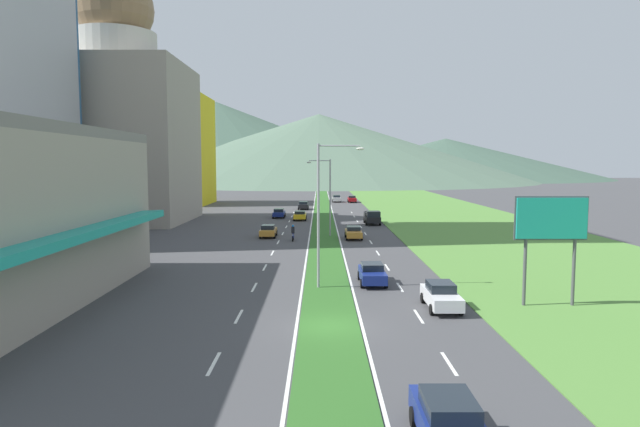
{
  "coord_description": "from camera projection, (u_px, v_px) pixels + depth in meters",
  "views": [
    {
      "loc": [
        -0.5,
        -28.36,
        8.65
      ],
      "look_at": [
        -0.48,
        39.86,
        2.39
      ],
      "focal_mm": 30.76,
      "sensor_mm": 36.0,
      "label": 1
    }
  ],
  "objects": [
    {
      "name": "hill_far_left",
      "position": [
        216.0,
        140.0,
        316.05
      ],
      "size": [
        232.38,
        232.38,
        43.85
      ],
      "primitive_type": "cone",
      "color": "#3D5647",
      "rests_on": "ground_plane"
    },
    {
      "name": "car_0",
      "position": [
        279.0,
        213.0,
        87.4
      ],
      "size": [
        1.91,
        4.69,
        1.45
      ],
      "rotation": [
        0.0,
        0.0,
        1.57
      ],
      "color": "navy",
      "rests_on": "ground_plane"
    },
    {
      "name": "lane_dash_left_3",
      "position": [
        239.0,
        316.0,
        31.01
      ],
      "size": [
        0.16,
        2.8,
        0.01
      ],
      "primitive_type": "cube",
      "color": "silver",
      "rests_on": "ground_plane"
    },
    {
      "name": "lane_dash_right_3",
      "position": [
        419.0,
        316.0,
        31.01
      ],
      "size": [
        0.16,
        2.8,
        0.01
      ],
      "primitive_type": "cube",
      "color": "silver",
      "rests_on": "ground_plane"
    },
    {
      "name": "lane_dash_right_2",
      "position": [
        449.0,
        363.0,
        23.71
      ],
      "size": [
        0.16,
        2.8,
        0.01
      ],
      "primitive_type": "cube",
      "color": "silver",
      "rests_on": "ground_plane"
    },
    {
      "name": "billboard_roadside",
      "position": [
        551.0,
        224.0,
        32.76
      ],
      "size": [
        4.42,
        0.28,
        6.7
      ],
      "color": "#4C4C51",
      "rests_on": "ground_plane"
    },
    {
      "name": "lane_dash_right_8",
      "position": [
        365.0,
        234.0,
        67.5
      ],
      "size": [
        0.16,
        2.8,
        0.01
      ],
      "primitive_type": "cube",
      "color": "silver",
      "rests_on": "ground_plane"
    },
    {
      "name": "grass_verge_right",
      "position": [
        450.0,
        217.0,
        88.78
      ],
      "size": [
        24.0,
        240.0,
        0.06
      ],
      "primitive_type": "cube",
      "color": "#518438",
      "rests_on": "ground_plane"
    },
    {
      "name": "lane_dash_left_4",
      "position": [
        254.0,
        287.0,
        38.31
      ],
      "size": [
        0.16,
        2.8,
        0.01
      ],
      "primitive_type": "cube",
      "color": "silver",
      "rests_on": "ground_plane"
    },
    {
      "name": "car_7",
      "position": [
        450.0,
        423.0,
        16.61
      ],
      "size": [
        1.93,
        4.69,
        1.55
      ],
      "rotation": [
        0.0,
        0.0,
        -1.57
      ],
      "color": "navy",
      "rests_on": "ground_plane"
    },
    {
      "name": "lane_dash_left_7",
      "position": [
        278.0,
        242.0,
        60.2
      ],
      "size": [
        0.16,
        2.8,
        0.01
      ],
      "primitive_type": "cube",
      "color": "silver",
      "rests_on": "ground_plane"
    },
    {
      "name": "domed_building",
      "position": [
        119.0,
        123.0,
        80.4
      ],
      "size": [
        19.81,
        19.81,
        36.25
      ],
      "color": "#9E9384",
      "rests_on": "ground_plane"
    },
    {
      "name": "lane_dash_right_10",
      "position": [
        357.0,
        221.0,
        82.09
      ],
      "size": [
        0.16,
        2.8,
        0.01
      ],
      "primitive_type": "cube",
      "color": "silver",
      "rests_on": "ground_plane"
    },
    {
      "name": "motorcycle_rider",
      "position": [
        293.0,
        234.0,
        61.38
      ],
      "size": [
        0.36,
        2.0,
        1.8
      ],
      "rotation": [
        0.0,
        0.0,
        1.57
      ],
      "color": "black",
      "rests_on": "ground_plane"
    },
    {
      "name": "edge_line_median_left",
      "position": [
        312.0,
        217.0,
        88.78
      ],
      "size": [
        0.16,
        240.0,
        0.01
      ],
      "primitive_type": "cube",
      "color": "silver",
      "rests_on": "ground_plane"
    },
    {
      "name": "car_9",
      "position": [
        337.0,
        199.0,
        122.56
      ],
      "size": [
        1.92,
        4.36,
        1.55
      ],
      "rotation": [
        0.0,
        0.0,
        -1.57
      ],
      "color": "#B2B2B7",
      "rests_on": "ground_plane"
    },
    {
      "name": "lane_dash_right_11",
      "position": [
        354.0,
        216.0,
        89.39
      ],
      "size": [
        0.16,
        2.8,
        0.01
      ],
      "primitive_type": "cube",
      "color": "silver",
      "rests_on": "ground_plane"
    },
    {
      "name": "hill_far_center",
      "position": [
        319.0,
        148.0,
        271.05
      ],
      "size": [
        206.91,
        206.91,
        32.83
      ],
      "primitive_type": "cone",
      "color": "#516B56",
      "rests_on": "ground_plane"
    },
    {
      "name": "lane_dash_left_11",
      "position": [
        292.0,
        216.0,
        89.39
      ],
      "size": [
        0.16,
        2.8,
        0.01
      ],
      "primitive_type": "cube",
      "color": "silver",
      "rests_on": "ground_plane"
    },
    {
      "name": "lane_dash_left_2",
      "position": [
        214.0,
        363.0,
        23.71
      ],
      "size": [
        0.16,
        2.8,
        0.01
      ],
      "primitive_type": "cube",
      "color": "silver",
      "rests_on": "ground_plane"
    },
    {
      "name": "lane_dash_right_9",
      "position": [
        361.0,
        227.0,
        74.8
      ],
      "size": [
        0.16,
        2.8,
        0.01
      ],
      "primitive_type": "cube",
      "color": "silver",
      "rests_on": "ground_plane"
    },
    {
      "name": "car_1",
      "position": [
        268.0,
        231.0,
        64.39
      ],
      "size": [
        1.9,
        4.31,
        1.45
      ],
      "rotation": [
        0.0,
        0.0,
        1.57
      ],
      "color": "#C6842D",
      "rests_on": "ground_plane"
    },
    {
      "name": "lane_dash_right_7",
      "position": [
        371.0,
        242.0,
        60.2
      ],
      "size": [
        0.16,
        2.8,
        0.01
      ],
      "primitive_type": "cube",
      "color": "silver",
      "rests_on": "ground_plane"
    },
    {
      "name": "car_2",
      "position": [
        352.0,
        199.0,
        121.67
      ],
      "size": [
        1.89,
        4.66,
        1.47
      ],
      "rotation": [
        0.0,
        0.0,
        -1.57
      ],
      "color": "maroon",
      "rests_on": "ground_plane"
    },
    {
      "name": "lane_dash_right_6",
      "position": [
        378.0,
        253.0,
        52.9
      ],
      "size": [
        0.16,
        2.8,
        0.01
      ],
      "primitive_type": "cube",
      "color": "silver",
      "rests_on": "ground_plane"
    },
    {
      "name": "grass_median",
      "position": [
        323.0,
        217.0,
        88.78
      ],
      "size": [
        3.2,
        240.0,
        0.06
      ],
      "primitive_type": "cube",
      "color": "#2D6023",
      "rests_on": "ground_plane"
    },
    {
      "name": "lane_dash_left_12",
      "position": [
        294.0,
        212.0,
        96.69
      ],
      "size": [
        0.16,
        2.8,
        0.01
      ],
      "primitive_type": "cube",
      "color": "silver",
      "rests_on": "ground_plane"
    },
    {
      "name": "pickup_truck_0",
      "position": [
        372.0,
        217.0,
        77.75
      ],
      "size": [
        2.18,
        5.4,
        2.0
      ],
      "rotation": [
        0.0,
        0.0,
        -1.57
      ],
      "color": "black",
      "rests_on": "ground_plane"
    },
    {
      "name": "ground_plane",
      "position": [
        329.0,
        327.0,
        29.03
      ],
      "size": [
        600.0,
        600.0,
        0.0
      ],
      "primitive_type": "plane",
      "color": "#424244"
    },
    {
      "name": "lane_dash_right_4",
      "position": [
        400.0,
        287.0,
        38.31
      ],
      "size": [
        0.16,
        2.8,
        0.01
      ],
      "primitive_type": "cube",
      "color": "silver",
      "rests_on": "ground_plane"
    },
    {
      "name": "street_lamp_mid",
      "position": [
        327.0,
        192.0,
        64.8
      ],
      "size": [
        2.87,
        0.28,
        9.11
      ],
      "color": "#99999E",
      "rests_on": "ground_plane"
    },
    {
      "name": "lane_dash_left_8",
      "position": [
        283.0,
        234.0,
        67.5
      ],
      "size": [
        0.16,
        2.8,
        0.01
      ],
      "primitive_type": "cube",
      "color": "silver",
      "rests_on": "ground_plane"
    },
    {
      "name": "lane_dash_right_5",
      "position": [
        387.0,
        267.0,
        45.61
      ],
      "size": [
        0.16,
        2.8,
        0.01
      ],
      "primitive_type": "cube",
      "color": "silver",
      "rests_on": "ground_plane"
    },
    {
      "name": "car_4",
      "position": [
        303.0,
        205.0,
        102.79
      ],
      "size": [
        1.97,
        4.12,
        1.51
      ],
      "rotation": [
        0.0,
        0.0,
        1.57
      ],
      "color": "black",
      "rests_on": "ground_plane"
    },
    {
      "name": "midrise_colored",
      "position": [
        171.0,
        151.0,
        115.2
      ],
      "size": [
        15.95,
        15.95,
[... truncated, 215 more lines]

